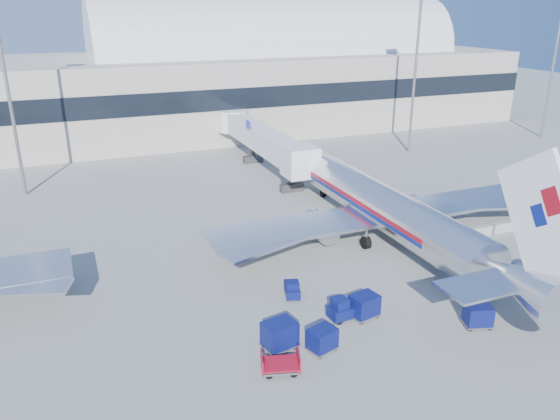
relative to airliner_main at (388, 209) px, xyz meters
name	(u,v)px	position (x,y,z in m)	size (l,w,h in m)	color
ground	(304,282)	(-10.00, -4.51, -2.93)	(260.00, 260.00, 0.00)	gray
terminal	(69,90)	(-23.60, 51.46, 4.60)	(170.00, 28.15, 21.00)	#B2AA9E
airliner_main	(388,209)	(0.00, 0.00, 0.00)	(32.00, 37.26, 12.07)	silver
jetbridge_near	(258,137)	(-2.40, 26.30, 1.00)	(4.40, 27.50, 6.25)	silver
mast_west	(2,56)	(-30.00, 25.49, 11.87)	(2.00, 1.20, 22.60)	slate
mast_east	(418,43)	(20.00, 25.49, 11.87)	(2.00, 1.20, 22.60)	slate
mast_far_east	(558,39)	(45.00, 25.49, 11.87)	(2.00, 1.20, 22.60)	slate
barrier_near	(477,232)	(8.00, -2.51, -2.48)	(3.00, 0.55, 0.90)	#9E9E96
barrier_mid	(506,227)	(11.30, -2.51, -2.48)	(3.00, 0.55, 0.90)	#9E9E96
barrier_far	(533,222)	(14.60, -2.51, -2.48)	(3.00, 0.55, 0.90)	#9E9E96
tug_lead	(345,309)	(-9.60, -10.14, -2.21)	(2.49, 1.39, 1.56)	#09104A
tug_right	(466,256)	(3.26, -6.69, -2.19)	(2.71, 2.48, 1.61)	#09104A
tug_left	(292,289)	(-11.69, -6.13, -2.32)	(1.55, 2.23, 1.32)	#09104A
cart_train_a	(364,306)	(-8.36, -10.52, -2.05)	(2.11, 1.77, 1.64)	#09104A
cart_train_b	(322,339)	(-12.61, -12.85, -2.13)	(1.99, 1.73, 1.49)	#09104A
cart_train_c	(280,335)	(-14.89, -11.67, -1.97)	(2.28, 1.90, 1.78)	#09104A
cart_solo_near	(478,315)	(-2.12, -14.24, -2.11)	(2.04, 1.77, 1.52)	#09104A
cart_solo_far	(513,276)	(4.00, -10.92, -2.10)	(1.94, 1.58, 1.55)	#09104A
cart_open_red	(281,365)	(-15.68, -13.79, -2.51)	(2.52, 2.09, 0.59)	slate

